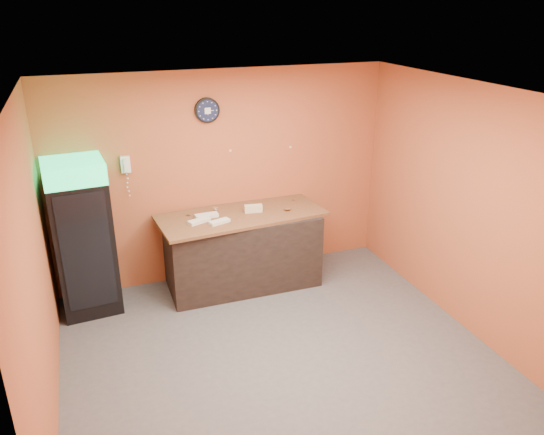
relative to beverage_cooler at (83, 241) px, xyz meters
name	(u,v)px	position (x,y,z in m)	size (l,w,h in m)	color
floor	(276,350)	(1.85, -1.61, -0.93)	(4.50, 4.50, 0.00)	#47474C
back_wall	(224,177)	(1.85, 0.39, 0.47)	(4.50, 0.02, 2.80)	#B15232
left_wall	(34,271)	(-0.40, -1.61, 0.47)	(0.02, 4.00, 2.80)	#B15232
right_wall	(462,207)	(4.10, -1.61, 0.47)	(0.02, 4.00, 2.80)	#B15232
ceiling	(277,93)	(1.85, -1.61, 1.87)	(4.50, 4.00, 0.02)	white
beverage_cooler	(83,241)	(0.00, 0.00, 0.00)	(0.72, 0.73, 1.91)	black
prep_counter	(242,251)	(1.96, -0.04, -0.44)	(1.96, 0.87, 0.98)	black
wall_clock	(207,110)	(1.66, 0.36, 1.37)	(0.32, 0.06, 0.32)	black
wall_phone	(126,164)	(0.61, 0.34, 0.78)	(0.11, 0.10, 0.21)	white
butcher_paper	(241,215)	(1.96, -0.04, 0.07)	(2.13, 0.89, 0.04)	brown
sub_roll_stack	(253,209)	(2.12, -0.04, 0.14)	(0.24, 0.11, 0.10)	beige
wrapped_sandwich_left	(199,221)	(1.38, -0.14, 0.11)	(0.28, 0.11, 0.04)	silver
wrapped_sandwich_mid	(219,222)	(1.61, -0.25, 0.11)	(0.26, 0.10, 0.04)	silver
wrapped_sandwich_right	(207,216)	(1.51, 0.00, 0.11)	(0.29, 0.11, 0.04)	silver
kitchen_tool	(216,210)	(1.66, 0.12, 0.12)	(0.07, 0.07, 0.07)	silver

